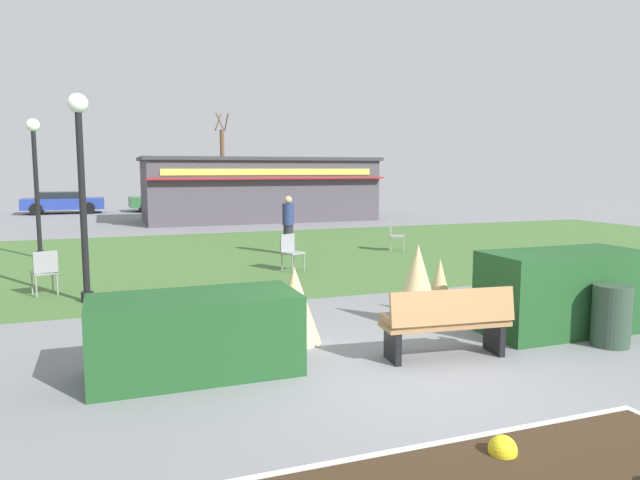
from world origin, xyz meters
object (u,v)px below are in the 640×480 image
food_kiosk (259,189)px  parked_car_center_slot (167,200)px  cafe_chair_center (290,249)px  person_strolling (288,225)px  lamppost_mid (81,172)px  park_bench (447,323)px  tree_left_bg (222,165)px  lamppost_far (35,170)px  parked_car_east_slot (248,198)px  trash_bin (611,315)px  cafe_chair_west (394,234)px  cafe_chair_east (45,269)px  parked_car_west_slot (63,202)px

food_kiosk → parked_car_center_slot: size_ratio=2.53×
cafe_chair_center → person_strolling: bearing=73.8°
lamppost_mid → person_strolling: lamppost_mid is taller
park_bench → tree_left_bg: (3.27, 32.19, 2.18)m
lamppost_far → parked_car_east_slot: (9.95, 17.32, -1.78)m
park_bench → trash_bin: 2.48m
lamppost_mid → lamppost_far: (-1.36, 6.22, 0.00)m
lamppost_mid → parked_car_center_slot: (3.78, 23.53, -1.78)m
park_bench → cafe_chair_west: (4.02, 9.20, 0.05)m
park_bench → parked_car_east_slot: 28.95m
person_strolling → parked_car_center_slot: bearing=174.1°
cafe_chair_center → person_strolling: (0.77, 2.66, 0.33)m
parked_car_center_slot → lamppost_far: bearing=-106.5°
cafe_chair_east → parked_car_east_slot: bearing=67.5°
cafe_chair_east → cafe_chair_west: bearing=19.0°
trash_bin → food_kiosk: bearing=88.9°
lamppost_mid → cafe_chair_west: bearing=25.6°
food_kiosk → cafe_chair_center: food_kiosk is taller
parked_car_west_slot → park_bench: bearing=-77.6°
parked_car_west_slot → cafe_chair_west: bearing=-62.1°
lamppost_mid → lamppost_far: size_ratio=1.00×
lamppost_mid → parked_car_west_slot: bearing=94.3°
lamppost_far → parked_car_west_slot: 17.42m
cafe_chair_east → parked_car_west_slot: (-1.01, 22.65, 0.12)m
lamppost_mid → parked_car_west_slot: lamppost_mid is taller
lamppost_far → cafe_chair_west: lamppost_far is taller
food_kiosk → person_strolling: 11.55m
cafe_chair_east → parked_car_center_slot: parked_car_center_slot is taller
cafe_chair_east → cafe_chair_center: (5.33, 1.02, 0.00)m
lamppost_far → cafe_chair_east: lamppost_far is taller
park_bench → cafe_chair_east: park_bench is taller
cafe_chair_west → person_strolling: person_strolling is taller
lamppost_far → parked_car_center_slot: 18.15m
lamppost_mid → parked_car_east_slot: bearing=69.9°
lamppost_mid → tree_left_bg: 28.17m
cafe_chair_west → cafe_chair_east: same height
trash_bin → cafe_chair_center: cafe_chair_center is taller
cafe_chair_west → cafe_chair_center: size_ratio=1.00×
trash_bin → lamppost_far: bearing=125.5°
lamppost_far → trash_bin: size_ratio=4.40×
lamppost_far → lamppost_mid: bearing=-77.7°
cafe_chair_east → parked_car_center_slot: (4.56, 22.65, 0.12)m
food_kiosk → tree_left_bg: (0.41, 11.17, 1.16)m
trash_bin → cafe_chair_west: (1.55, 9.52, 0.10)m
cafe_chair_center → tree_left_bg: (3.22, 25.18, 2.13)m
cafe_chair_west → person_strolling: (-3.19, 0.47, 0.33)m
food_kiosk → parked_car_west_slot: size_ratio=2.60×
food_kiosk → cafe_chair_west: size_ratio=12.28×
trash_bin → food_kiosk: size_ratio=0.08×
cafe_chair_east → parked_car_east_slot: (9.37, 22.66, 0.12)m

